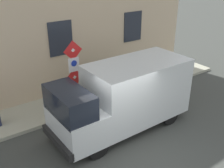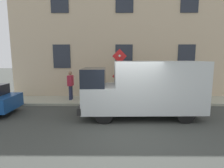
% 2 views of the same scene
% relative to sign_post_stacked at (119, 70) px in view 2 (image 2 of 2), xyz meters
% --- Properties ---
extents(ground_plane, '(80.00, 80.00, 0.00)m').
position_rel_sign_post_stacked_xyz_m(ground_plane, '(-3.24, -0.35, -1.96)').
color(ground_plane, '#3A3D39').
extents(sidewalk_slab, '(2.03, 16.58, 0.14)m').
position_rel_sign_post_stacked_xyz_m(sidewalk_slab, '(0.81, -0.35, -1.89)').
color(sidewalk_slab, '#A3A38D').
rests_on(sidewalk_slab, ground_plane).
extents(building_facade, '(0.75, 14.58, 8.57)m').
position_rel_sign_post_stacked_xyz_m(building_facade, '(2.18, -0.35, 2.32)').
color(building_facade, '#C6AF8D').
rests_on(building_facade, ground_plane).
extents(sign_post_stacked, '(0.15, 0.56, 2.87)m').
position_rel_sign_post_stacked_xyz_m(sign_post_stacked, '(0.00, 0.00, 0.00)').
color(sign_post_stacked, '#474C47').
rests_on(sign_post_stacked, sidewalk_slab).
extents(delivery_van, '(2.10, 5.37, 2.50)m').
position_rel_sign_post_stacked_xyz_m(delivery_van, '(-1.90, -1.02, -0.63)').
color(delivery_van, silver).
rests_on(delivery_van, ground_plane).
extents(bicycle_green, '(0.47, 1.71, 0.89)m').
position_rel_sign_post_stacked_xyz_m(bicycle_green, '(1.28, -2.80, -1.45)').
color(bicycle_green, black).
rests_on(bicycle_green, sidewalk_slab).
extents(bicycle_blue, '(0.46, 1.72, 0.89)m').
position_rel_sign_post_stacked_xyz_m(bicycle_blue, '(1.28, -1.88, -1.45)').
color(bicycle_blue, black).
rests_on(bicycle_blue, sidewalk_slab).
extents(bicycle_red, '(0.48, 1.72, 0.89)m').
position_rel_sign_post_stacked_xyz_m(bicycle_red, '(1.28, -0.96, -1.45)').
color(bicycle_red, black).
rests_on(bicycle_red, sidewalk_slab).
extents(pedestrian, '(0.43, 0.32, 1.72)m').
position_rel_sign_post_stacked_xyz_m(pedestrian, '(0.76, 2.90, -0.89)').
color(pedestrian, '#262B47').
rests_on(pedestrian, sidewalk_slab).
extents(litter_bin, '(0.44, 0.44, 0.90)m').
position_rel_sign_post_stacked_xyz_m(litter_bin, '(0.15, -0.75, -1.37)').
color(litter_bin, '#2D5133').
rests_on(litter_bin, sidewalk_slab).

